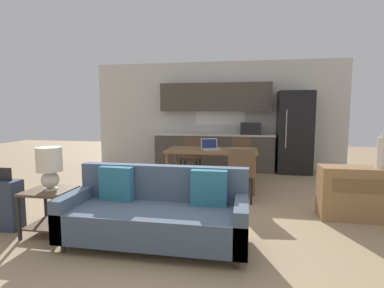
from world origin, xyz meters
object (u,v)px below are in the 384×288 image
vase (383,152)px  dining_chair_near_right (240,171)px  refrigerator (294,132)px  dining_table (212,153)px  side_table (50,204)px  couch (157,213)px  credenza (366,194)px  laptop (210,147)px  dining_chair_far_right (241,156)px  table_lamp (50,165)px  suitcase (4,204)px  dining_chair_far_left (191,155)px

vase → dining_chair_near_right: (-1.85, 0.47, -0.42)m
dining_chair_near_right → refrigerator: bearing=-121.3°
dining_table → side_table: dining_table is taller
refrigerator → dining_chair_near_right: bearing=-114.8°
couch → dining_chair_near_right: 1.87m
credenza → vase: vase is taller
couch → laptop: (0.29, 2.48, 0.46)m
vase → credenza: bearing=175.3°
side_table → vase: (4.06, 1.17, 0.57)m
dining_chair_far_right → credenza: bearing=-52.1°
dining_table → dining_chair_far_right: size_ratio=1.87×
credenza → laptop: 2.66m
couch → laptop: laptop is taller
table_lamp → suitcase: size_ratio=0.65×
dining_chair_far_right → table_lamp: bearing=-124.7°
credenza → laptop: bearing=150.2°
vase → dining_chair_far_right: (-1.86, 2.11, -0.42)m
dining_table → couch: (-0.33, -2.45, -0.35)m
table_lamp → laptop: bearing=57.2°
credenza → table_lamp: bearing=-163.1°
laptop → suitcase: bearing=-156.6°
credenza → suitcase: suitcase is taller
side_table → dining_chair_far_right: dining_chair_far_right is taller
dining_chair_near_right → laptop: (-0.59, 0.85, 0.28)m
couch → vase: size_ratio=4.43×
refrigerator → laptop: refrigerator is taller
dining_chair_near_right → dining_chair_far_right: size_ratio=1.00×
couch → dining_chair_far_left: (-0.20, 3.20, 0.18)m
side_table → vase: vase is taller
credenza → side_table: bearing=-163.1°
dining_chair_near_right → dining_chair_far_left: (-1.08, 1.56, 0.00)m
credenza → suitcase: 4.70m
side_table → dining_chair_far_right: (2.20, 3.28, 0.14)m
couch → dining_chair_far_right: size_ratio=2.23×
vase → dining_chair_far_left: (-2.93, 2.03, -0.42)m
vase → refrigerator: bearing=102.1°
refrigerator → side_table: size_ratio=3.55×
suitcase → laptop: bearing=47.2°
refrigerator → dining_chair_far_right: bearing=-141.7°
dining_table → dining_chair_far_left: bearing=125.6°
laptop → suitcase: size_ratio=0.51×
dining_table → dining_chair_far_left: 0.93m
refrigerator → couch: 4.75m
refrigerator → vase: 3.13m
dining_chair_far_right → laptop: bearing=-127.0°
dining_chair_near_right → suitcase: bearing=22.8°
table_lamp → suitcase: table_lamp is taller
credenza → dining_chair_far_left: bearing=144.0°
dining_chair_far_left → dining_chair_near_right: bearing=-51.1°
table_lamp → side_table: bearing=-175.2°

